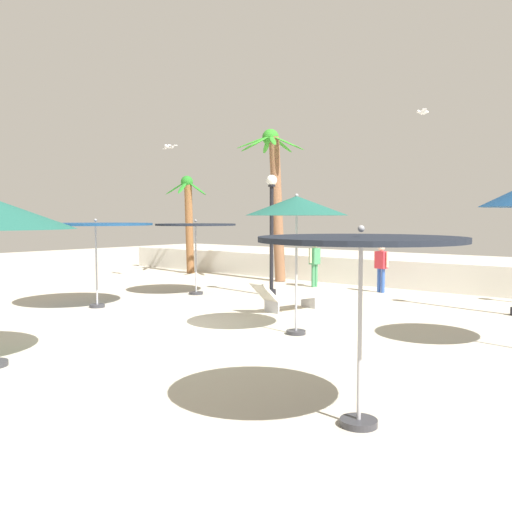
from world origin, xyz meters
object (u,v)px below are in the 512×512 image
Objects in this scene: patio_umbrella_5 at (196,228)px; guest_0 at (381,264)px; lounge_chair_1 at (284,296)px; lamp_post_0 at (272,226)px; palm_tree_0 at (275,188)px; guest_1 at (315,260)px; seagull_0 at (169,147)px; palm_tree_1 at (189,213)px; patio_umbrella_2 at (361,249)px; seagull_1 at (423,112)px; patio_umbrella_1 at (297,207)px; patio_umbrella_0 at (96,227)px.

patio_umbrella_5 reaches higher than guest_0.
lamp_post_0 is at bearing 134.18° from lounge_chair_1.
palm_tree_0 is 3.46m from guest_1.
seagull_0 is (-7.34, 2.66, 4.72)m from lounge_chair_1.
lamp_post_0 is (7.13, -3.26, -0.44)m from palm_tree_1.
patio_umbrella_2 is 1.53× the size of guest_0.
lamp_post_0 is at bearing -126.89° from seagull_1.
patio_umbrella_5 is at bearing -133.63° from seagull_1.
patio_umbrella_2 is at bearing -46.44° from patio_umbrella_1.
patio_umbrella_5 is at bearing 154.07° from patio_umbrella_1.
patio_umbrella_5 is 6.11m from guest_0.
patio_umbrella_1 is (6.17, 0.62, 0.46)m from patio_umbrella_0.
patio_umbrella_2 is at bearing -34.86° from patio_umbrella_5.
patio_umbrella_0 is at bearing 162.40° from patio_umbrella_2.
patio_umbrella_5 is (0.25, 3.49, -0.08)m from patio_umbrella_0.
palm_tree_1 reaches higher than patio_umbrella_2.
lounge_chair_1 is at bearing -45.82° from lamp_post_0.
seagull_1 reaches higher than patio_umbrella_1.
patio_umbrella_5 reaches higher than guest_1.
palm_tree_1 is at bearing 149.81° from lounge_chair_1.
patio_umbrella_1 is 5.12m from patio_umbrella_2.
patio_umbrella_1 is 1.85× the size of guest_1.
seagull_1 is (0.78, 1.24, 4.95)m from guest_0.
patio_umbrella_0 is 10.15m from patio_umbrella_2.
patio_umbrella_5 is at bearing -41.76° from palm_tree_1.
guest_0 is at bearing -122.18° from seagull_1.
seagull_1 is at bearing 79.78° from lounge_chair_1.
palm_tree_1 is 4.60× the size of seagull_0.
patio_umbrella_5 is 4.53m from guest_1.
patio_umbrella_1 is at bearing -84.52° from seagull_1.
seagull_0 is (-9.24, 4.77, 2.45)m from patio_umbrella_1.
patio_umbrella_0 reaches higher than lounge_chair_1.
patio_umbrella_5 is 4.44m from lounge_chair_1.
lamp_post_0 is at bearing 133.26° from patio_umbrella_2.
palm_tree_0 is at bearing 175.14° from guest_0.
patio_umbrella_2 is 12.99m from guest_1.
guest_1 is (-2.46, -0.18, 0.02)m from guest_0.
palm_tree_0 reaches higher than patio_umbrella_2.
patio_umbrella_1 is 8.11m from guest_1.
seagull_1 is at bearing 46.37° from patio_umbrella_5.
seagull_1 is at bearing 109.81° from patio_umbrella_2.
guest_1 reaches higher than guest_0.
patio_umbrella_1 is at bearing -33.99° from palm_tree_1.
guest_0 is (9.42, -0.41, -1.68)m from palm_tree_1.
seagull_1 is at bearing 95.48° from patio_umbrella_1.
lamp_post_0 is (-7.37, 7.84, 0.10)m from patio_umbrella_2.
guest_1 is (2.19, -0.57, -2.61)m from palm_tree_0.
patio_umbrella_5 is 2.41m from lamp_post_0.
patio_umbrella_0 is 0.71× the size of palm_tree_1.
patio_umbrella_0 is 1.55× the size of lounge_chair_1.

